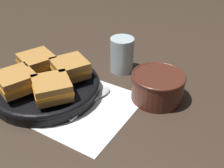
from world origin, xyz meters
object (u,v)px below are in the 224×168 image
(sandwich_far_left, at_px, (37,62))
(sandwich_near_right, at_px, (70,68))
(soup_bowl, at_px, (158,85))
(drinking_glass, at_px, (122,55))
(spoon, at_px, (99,96))
(sandwich_far_right, at_px, (16,81))
(skillet, at_px, (46,87))
(sandwich_near_left, at_px, (52,88))

(sandwich_far_left, bearing_deg, sandwich_near_right, -65.95)
(soup_bowl, relative_size, sandwich_near_right, 1.23)
(sandwich_near_right, distance_m, drinking_glass, 0.18)
(spoon, bearing_deg, sandwich_far_left, 96.76)
(sandwich_near_right, height_order, sandwich_far_left, same)
(drinking_glass, bearing_deg, sandwich_far_right, 162.61)
(skillet, xyz_separation_m, sandwich_near_left, (-0.03, -0.07, 0.04))
(spoon, distance_m, sandwich_near_left, 0.14)
(spoon, bearing_deg, sandwich_near_right, 88.40)
(soup_bowl, relative_size, spoon, 0.83)
(drinking_glass, bearing_deg, soup_bowl, -106.92)
(skillet, bearing_deg, sandwich_far_left, 69.05)
(soup_bowl, distance_m, skillet, 0.31)
(sandwich_near_left, bearing_deg, soup_bowl, -38.56)
(spoon, bearing_deg, skillet, 114.18)
(sandwich_near_right, height_order, drinking_glass, drinking_glass)
(sandwich_near_right, xyz_separation_m, sandwich_far_right, (-0.14, 0.05, 0.00))
(skillet, relative_size, sandwich_near_left, 2.40)
(sandwich_near_left, xyz_separation_m, sandwich_far_left, (0.05, 0.14, 0.00))
(sandwich_far_left, bearing_deg, skillet, -110.95)
(spoon, distance_m, sandwich_far_left, 0.21)
(sandwich_far_left, xyz_separation_m, sandwich_far_right, (-0.10, -0.04, 0.00))
(sandwich_near_left, xyz_separation_m, drinking_glass, (0.27, -0.00, -0.01))
(soup_bowl, bearing_deg, sandwich_near_right, 119.32)
(spoon, relative_size, skillet, 0.58)
(soup_bowl, relative_size, sandwich_near_left, 1.15)
(skillet, bearing_deg, sandwich_near_left, -110.95)
(sandwich_near_right, relative_size, sandwich_far_left, 1.07)
(spoon, height_order, sandwich_near_right, sandwich_near_right)
(soup_bowl, relative_size, drinking_glass, 1.31)
(drinking_glass, bearing_deg, sandwich_near_left, 179.61)
(sandwich_far_right, bearing_deg, soup_bowl, -45.98)
(sandwich_far_right, bearing_deg, spoon, -44.82)
(sandwich_near_left, bearing_deg, spoon, -26.83)
(sandwich_far_left, relative_size, drinking_glass, 1.00)
(spoon, xyz_separation_m, sandwich_near_right, (-0.01, 0.10, 0.06))
(skillet, height_order, sandwich_far_left, sandwich_far_left)
(soup_bowl, distance_m, spoon, 0.16)
(sandwich_far_left, bearing_deg, sandwich_far_right, -155.95)
(sandwich_near_left, relative_size, sandwich_near_right, 1.07)
(sandwich_near_left, bearing_deg, skillet, 69.05)
(skillet, xyz_separation_m, sandwich_far_right, (-0.07, 0.03, 0.04))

